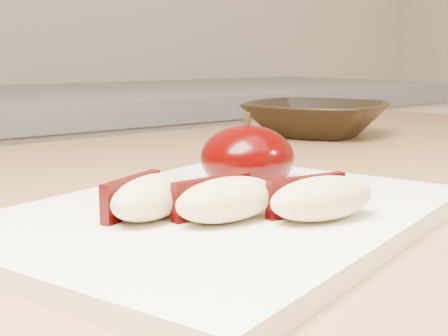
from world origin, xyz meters
TOP-DOWN VIEW (x-y plane):
  - cutting_board at (0.03, 0.39)m, footprint 0.35×0.30m
  - apple_half at (0.10, 0.44)m, footprint 0.07×0.07m
  - apple_wedge_a at (-0.02, 0.39)m, footprint 0.08×0.06m
  - apple_wedge_b at (0.01, 0.36)m, footprint 0.07×0.04m
  - apple_wedge_c at (0.06, 0.33)m, footprint 0.07×0.04m
  - bowl at (0.41, 0.66)m, footprint 0.24×0.24m

SIDE VIEW (x-z plane):
  - cutting_board at x=0.03m, z-range 0.90..0.91m
  - bowl at x=0.41m, z-range 0.90..0.95m
  - apple_wedge_a at x=-0.02m, z-range 0.91..0.94m
  - apple_wedge_b at x=0.01m, z-range 0.91..0.94m
  - apple_wedge_c at x=0.06m, z-range 0.91..0.94m
  - apple_half at x=0.10m, z-range 0.90..0.96m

